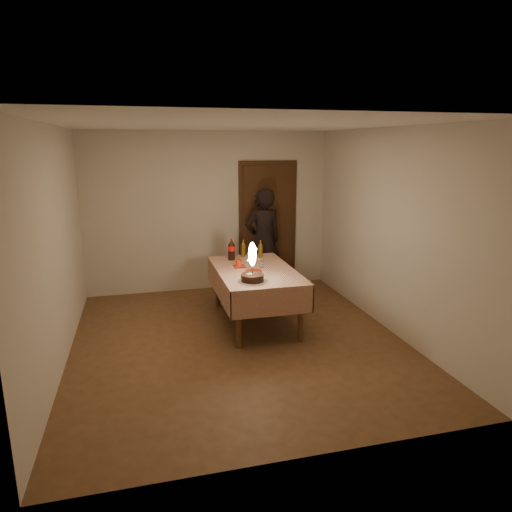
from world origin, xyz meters
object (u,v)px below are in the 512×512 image
(clear_cup, at_px, (261,264))
(amber_bottle_left, at_px, (233,249))
(amber_bottle_mid, at_px, (243,249))
(birthday_cake, at_px, (252,272))
(red_plate, at_px, (254,271))
(red_cup, at_px, (238,263))
(amber_bottle_right, at_px, (260,249))
(dining_table, at_px, (255,276))
(cola_bottle, at_px, (231,250))
(photographer, at_px, (263,241))

(clear_cup, xyz_separation_m, amber_bottle_left, (-0.25, 0.70, 0.07))
(amber_bottle_left, bearing_deg, amber_bottle_mid, -9.25)
(birthday_cake, xyz_separation_m, red_plate, (0.13, 0.43, -0.11))
(red_cup, xyz_separation_m, amber_bottle_mid, (0.20, 0.57, 0.07))
(amber_bottle_right, bearing_deg, clear_cup, -103.66)
(dining_table, bearing_deg, amber_bottle_left, 101.04)
(red_plate, xyz_separation_m, clear_cup, (0.15, 0.17, 0.04))
(amber_bottle_right, bearing_deg, amber_bottle_mid, 155.74)
(amber_bottle_right, bearing_deg, red_plate, -111.39)
(cola_bottle, height_order, amber_bottle_mid, cola_bottle)
(red_cup, height_order, amber_bottle_right, amber_bottle_right)
(red_plate, distance_m, clear_cup, 0.23)
(amber_bottle_left, bearing_deg, dining_table, -78.96)
(dining_table, distance_m, cola_bottle, 0.67)
(cola_bottle, relative_size, amber_bottle_left, 1.25)
(amber_bottle_mid, bearing_deg, clear_cup, -81.73)
(red_cup, height_order, clear_cup, red_cup)
(dining_table, bearing_deg, photographer, 70.22)
(red_cup, height_order, amber_bottle_mid, amber_bottle_mid)
(photographer, bearing_deg, clear_cup, -106.29)
(birthday_cake, bearing_deg, red_cup, 91.82)
(clear_cup, xyz_separation_m, amber_bottle_mid, (-0.10, 0.67, 0.07))
(photographer, bearing_deg, amber_bottle_mid, -129.44)
(birthday_cake, xyz_separation_m, amber_bottle_right, (0.41, 1.16, 0.00))
(birthday_cake, xyz_separation_m, red_cup, (-0.02, 0.70, -0.07))
(red_cup, relative_size, photographer, 0.06)
(clear_cup, bearing_deg, red_cup, 161.26)
(cola_bottle, height_order, photographer, photographer)
(red_cup, distance_m, clear_cup, 0.31)
(dining_table, xyz_separation_m, cola_bottle, (-0.20, 0.58, 0.25))
(amber_bottle_mid, xyz_separation_m, photographer, (0.46, 0.55, -0.02))
(dining_table, height_order, amber_bottle_left, amber_bottle_left)
(cola_bottle, bearing_deg, amber_bottle_mid, 35.98)
(photographer, bearing_deg, cola_bottle, -133.32)
(amber_bottle_left, relative_size, photographer, 0.15)
(photographer, bearing_deg, amber_bottle_left, -139.14)
(dining_table, height_order, red_cup, red_cup)
(amber_bottle_mid, height_order, photographer, photographer)
(clear_cup, distance_m, amber_bottle_mid, 0.68)
(birthday_cake, relative_size, amber_bottle_left, 1.90)
(red_plate, distance_m, red_cup, 0.31)
(red_plate, xyz_separation_m, photographer, (0.51, 1.40, 0.10))
(cola_bottle, xyz_separation_m, amber_bottle_left, (0.06, 0.18, -0.03))
(dining_table, relative_size, clear_cup, 19.11)
(dining_table, xyz_separation_m, amber_bottle_left, (-0.15, 0.76, 0.22))
(birthday_cake, height_order, red_plate, birthday_cake)
(amber_bottle_mid, bearing_deg, birthday_cake, -97.98)
(clear_cup, relative_size, amber_bottle_mid, 0.35)
(amber_bottle_left, height_order, photographer, photographer)
(red_cup, height_order, photographer, photographer)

